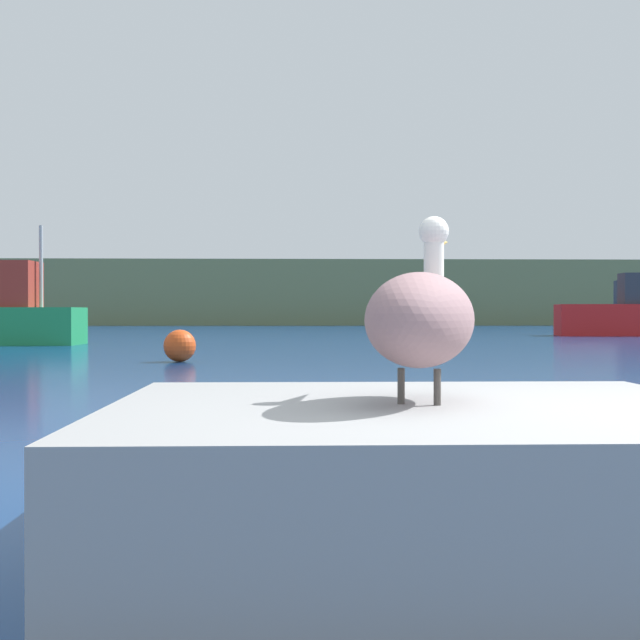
% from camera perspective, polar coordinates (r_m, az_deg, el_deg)
% --- Properties ---
extents(hillside_backdrop, '(140.00, 16.76, 5.02)m').
position_cam_1_polar(hillside_backdrop, '(70.20, -0.63, 1.77)').
color(hillside_backdrop, '#6B7A51').
rests_on(hillside_backdrop, ground).
extents(pier_dock, '(2.55, 2.11, 0.62)m').
position_cam_1_polar(pier_dock, '(3.47, 7.02, -10.86)').
color(pier_dock, '#989898').
rests_on(pier_dock, ground).
extents(pelican, '(0.70, 1.21, 0.81)m').
position_cam_1_polar(pelican, '(3.42, 7.07, 0.20)').
color(pelican, gray).
rests_on(pelican, pier_dock).
extents(fishing_boat_blue, '(6.46, 3.39, 4.53)m').
position_cam_1_polar(fishing_boat_blue, '(47.73, 20.96, 0.50)').
color(fishing_boat_blue, blue).
rests_on(fishing_boat_blue, ground).
extents(fishing_boat_red, '(5.25, 2.22, 4.44)m').
position_cam_1_polar(fishing_boat_red, '(37.19, 20.31, 0.42)').
color(fishing_boat_red, red).
rests_on(fishing_boat_red, ground).
extents(mooring_buoy, '(0.65, 0.65, 0.65)m').
position_cam_1_polar(mooring_buoy, '(16.74, -9.70, -1.77)').
color(mooring_buoy, '#E54C19').
rests_on(mooring_buoy, ground).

